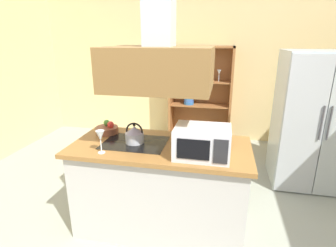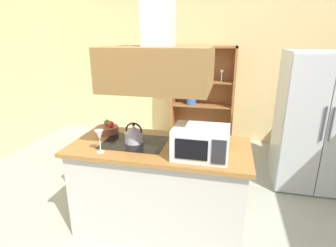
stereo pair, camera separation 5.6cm
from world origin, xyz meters
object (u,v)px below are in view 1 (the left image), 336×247
at_px(refrigerator, 314,120).
at_px(cutting_board, 196,139).
at_px(kettle, 135,134).
at_px(fruit_bowl, 107,129).
at_px(microwave, 202,142).
at_px(wine_glass_on_counter, 100,137).
at_px(dish_cabinet, 200,101).

xyz_separation_m(refrigerator, cutting_board, (-1.38, -1.08, 0.05)).
height_order(kettle, fruit_bowl, kettle).
distance_m(microwave, fruit_bowl, 1.09).
xyz_separation_m(kettle, wine_glass_on_counter, (-0.21, -0.28, 0.07)).
bearing_deg(wine_glass_on_counter, kettle, 53.43).
relative_size(kettle, wine_glass_on_counter, 0.97).
xyz_separation_m(dish_cabinet, kettle, (-0.39, -2.53, 0.23)).
xyz_separation_m(kettle, cutting_board, (0.57, 0.20, -0.08)).
bearing_deg(microwave, kettle, 165.28).
bearing_deg(dish_cabinet, refrigerator, -38.95).
bearing_deg(microwave, dish_cabinet, 95.50).
height_order(dish_cabinet, microwave, dish_cabinet).
xyz_separation_m(dish_cabinet, microwave, (0.26, -2.71, 0.27)).
relative_size(dish_cabinet, kettle, 8.64).
xyz_separation_m(refrigerator, fruit_bowl, (-2.32, -1.08, 0.08)).
height_order(wine_glass_on_counter, fruit_bowl, wine_glass_on_counter).
height_order(dish_cabinet, wine_glass_on_counter, dish_cabinet).
height_order(refrigerator, cutting_board, refrigerator).
height_order(refrigerator, dish_cabinet, dish_cabinet).
distance_m(refrigerator, cutting_board, 1.75).
bearing_deg(cutting_board, refrigerator, 38.12).
bearing_deg(cutting_board, dish_cabinet, 94.31).
height_order(kettle, wine_glass_on_counter, wine_glass_on_counter).
relative_size(cutting_board, wine_glass_on_counter, 1.65).
bearing_deg(fruit_bowl, dish_cabinet, 71.91).
relative_size(cutting_board, microwave, 0.74).
bearing_deg(kettle, fruit_bowl, 151.76).
relative_size(cutting_board, fruit_bowl, 1.45).
relative_size(dish_cabinet, cutting_board, 5.07).
bearing_deg(refrigerator, kettle, -146.76).
bearing_deg(microwave, refrigerator, 48.22).
xyz_separation_m(refrigerator, microwave, (-1.29, -1.45, 0.17)).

